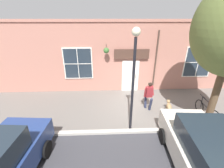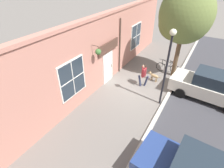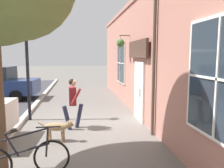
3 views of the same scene
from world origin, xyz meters
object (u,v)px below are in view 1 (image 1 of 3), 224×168
at_px(leaning_bicycle, 207,111).
at_px(street_lamp, 134,68).
at_px(parked_car_mid_block, 209,156).
at_px(dog_on_leash, 169,106).
at_px(pedestrian_walking, 149,94).

xyz_separation_m(leaning_bicycle, street_lamp, (0.70, -3.95, 2.51)).
distance_m(parked_car_mid_block, street_lamp, 3.63).
height_order(dog_on_leash, parked_car_mid_block, parked_car_mid_block).
bearing_deg(parked_car_mid_block, pedestrian_walking, -169.16).
xyz_separation_m(pedestrian_walking, leaning_bicycle, (0.88, 2.75, -0.57)).
relative_size(dog_on_leash, parked_car_mid_block, 0.23).
bearing_deg(pedestrian_walking, street_lamp, -37.28).
distance_m(dog_on_leash, parked_car_mid_block, 3.55).
bearing_deg(parked_car_mid_block, leaning_bicycle, 146.35).
height_order(pedestrian_walking, dog_on_leash, pedestrian_walking).
height_order(dog_on_leash, street_lamp, street_lamp).
bearing_deg(leaning_bicycle, dog_on_leash, -105.74).
bearing_deg(parked_car_mid_block, street_lamp, -139.96).
relative_size(pedestrian_walking, leaning_bicycle, 0.93).
relative_size(pedestrian_walking, street_lamp, 0.37).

